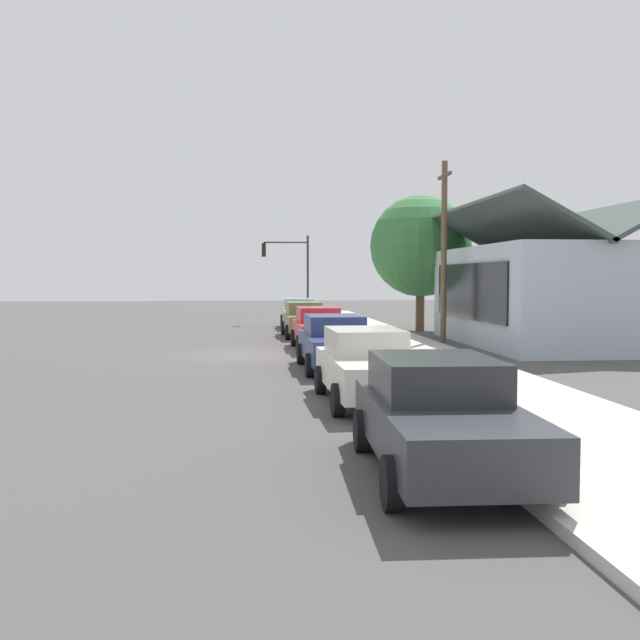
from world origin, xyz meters
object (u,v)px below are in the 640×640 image
at_px(car_olive, 304,319).
at_px(shade_tree, 420,246).
at_px(car_navy, 335,342).
at_px(utility_pole_wooden, 444,248).
at_px(fire_hydrant_red, 330,322).
at_px(car_seafoam, 299,313).
at_px(car_cherry, 319,328).
at_px(car_charcoal, 440,415).
at_px(traffic_light_main, 290,265).
at_px(car_ivory, 367,365).

xyz_separation_m(car_olive, shade_tree, (-2.95, 6.11, 3.49)).
relative_size(car_navy, utility_pole_wooden, 0.65).
bearing_deg(car_navy, fire_hydrant_red, 173.51).
distance_m(utility_pole_wooden, fire_hydrant_red, 8.54).
distance_m(car_seafoam, car_cherry, 11.62).
height_order(car_cherry, utility_pole_wooden, utility_pole_wooden).
relative_size(car_cherry, fire_hydrant_red, 6.54).
bearing_deg(car_charcoal, traffic_light_main, -177.76).
height_order(car_seafoam, car_ivory, same).
bearing_deg(car_olive, car_ivory, -1.02).
xyz_separation_m(car_cherry, fire_hydrant_red, (-8.79, 1.39, -0.32)).
relative_size(car_seafoam, car_ivory, 1.02).
bearing_deg(utility_pole_wooden, car_cherry, -68.94).
xyz_separation_m(shade_tree, traffic_light_main, (-6.88, -6.25, -0.81)).
distance_m(car_seafoam, car_charcoal, 29.18).
distance_m(car_cherry, utility_pole_wooden, 6.56).
xyz_separation_m(car_charcoal, traffic_light_main, (-33.20, -0.35, 2.67)).
bearing_deg(car_cherry, shade_tree, 144.95).
bearing_deg(car_seafoam, fire_hydrant_red, 27.54).
relative_size(car_seafoam, car_charcoal, 0.99).
xyz_separation_m(car_olive, traffic_light_main, (-9.83, -0.14, 2.68)).
xyz_separation_m(car_seafoam, traffic_light_main, (-4.02, -0.26, 2.68)).
bearing_deg(car_seafoam, traffic_light_main, -175.00).
xyz_separation_m(car_seafoam, car_cherry, (11.62, 0.01, -0.00)).
xyz_separation_m(car_cherry, car_navy, (6.07, -0.06, 0.00)).
distance_m(car_navy, utility_pole_wooden, 10.28).
bearing_deg(shade_tree, car_olive, -64.22).
xyz_separation_m(shade_tree, utility_pole_wooden, (6.68, -0.59, -0.37)).
distance_m(car_navy, shade_tree, 16.38).
bearing_deg(shade_tree, fire_hydrant_red, -90.45).
height_order(car_seafoam, utility_pole_wooden, utility_pole_wooden).
height_order(traffic_light_main, fire_hydrant_red, traffic_light_main).
xyz_separation_m(car_navy, utility_pole_wooden, (-8.14, 5.44, 3.11)).
bearing_deg(traffic_light_main, car_navy, 0.57).
xyz_separation_m(car_ivory, shade_tree, (-20.56, 6.00, 3.49)).
height_order(car_charcoal, utility_pole_wooden, utility_pole_wooden).
relative_size(utility_pole_wooden, fire_hydrant_red, 10.56).
height_order(car_ivory, shade_tree, shade_tree).
height_order(car_charcoal, shade_tree, shade_tree).
height_order(car_olive, utility_pole_wooden, utility_pole_wooden).
xyz_separation_m(shade_tree, fire_hydrant_red, (-0.04, -4.59, -3.80)).
distance_m(car_charcoal, traffic_light_main, 33.31).
height_order(car_cherry, car_charcoal, same).
relative_size(car_seafoam, car_cherry, 1.01).
bearing_deg(car_olive, car_navy, -1.02).
bearing_deg(car_seafoam, car_charcoal, 1.41).
relative_size(car_seafoam, traffic_light_main, 0.90).
height_order(car_seafoam, fire_hydrant_red, car_seafoam).
bearing_deg(fire_hydrant_red, utility_pole_wooden, 30.76).
xyz_separation_m(car_ivory, car_charcoal, (5.76, 0.10, 0.00)).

